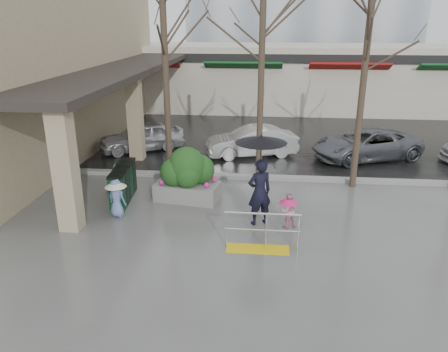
% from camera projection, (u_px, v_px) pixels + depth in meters
% --- Properties ---
extents(ground, '(120.00, 120.00, 0.00)m').
position_uv_depth(ground, '(213.00, 226.00, 12.37)').
color(ground, '#51514F').
rests_on(ground, ground).
extents(street_asphalt, '(120.00, 36.00, 0.01)m').
position_uv_depth(street_asphalt, '(248.00, 97.00, 32.97)').
color(street_asphalt, black).
rests_on(street_asphalt, ground).
extents(curb, '(120.00, 0.30, 0.15)m').
position_uv_depth(curb, '(226.00, 176.00, 16.09)').
color(curb, gray).
rests_on(curb, ground).
extents(near_building, '(6.00, 18.00, 8.00)m').
position_uv_depth(near_building, '(33.00, 56.00, 19.33)').
color(near_building, tan).
rests_on(near_building, ground).
extents(canopy_slab, '(2.80, 18.00, 0.25)m').
position_uv_depth(canopy_slab, '(125.00, 66.00, 19.08)').
color(canopy_slab, '#2D2823').
rests_on(canopy_slab, pillar_front).
extents(pillar_front, '(0.55, 0.55, 3.50)m').
position_uv_depth(pillar_front, '(65.00, 169.00, 11.67)').
color(pillar_front, tan).
rests_on(pillar_front, ground).
extents(pillar_back, '(0.55, 0.55, 3.50)m').
position_uv_depth(pillar_back, '(135.00, 118.00, 17.76)').
color(pillar_back, tan).
rests_on(pillar_back, ground).
extents(storefront_row, '(34.00, 6.74, 4.00)m').
position_uv_depth(storefront_row, '(277.00, 77.00, 28.33)').
color(storefront_row, beige).
rests_on(storefront_row, ground).
extents(handrail, '(1.90, 0.50, 1.03)m').
position_uv_depth(handrail, '(260.00, 236.00, 11.00)').
color(handrail, yellow).
rests_on(handrail, ground).
extents(tree_west, '(3.20, 3.20, 6.80)m').
position_uv_depth(tree_west, '(164.00, 34.00, 14.21)').
color(tree_west, '#382B21').
rests_on(tree_west, ground).
extents(tree_midwest, '(3.20, 3.20, 7.00)m').
position_uv_depth(tree_midwest, '(263.00, 29.00, 13.86)').
color(tree_midwest, '#382B21').
rests_on(tree_midwest, ground).
extents(tree_mideast, '(3.20, 3.20, 6.50)m').
position_uv_depth(tree_mideast, '(368.00, 42.00, 13.69)').
color(tree_mideast, '#382B21').
rests_on(tree_mideast, ground).
extents(woman, '(1.42, 1.42, 2.63)m').
position_uv_depth(woman, '(260.00, 173.00, 12.03)').
color(woman, black).
rests_on(woman, ground).
extents(child_pink, '(0.61, 0.56, 1.01)m').
position_uv_depth(child_pink, '(288.00, 208.00, 12.14)').
color(child_pink, pink).
rests_on(child_pink, ground).
extents(child_blue, '(0.66, 0.64, 1.16)m').
position_uv_depth(child_blue, '(116.00, 195.00, 12.78)').
color(child_blue, '#677CB8').
rests_on(child_blue, ground).
extents(planter, '(2.16, 1.32, 1.77)m').
position_uv_depth(planter, '(187.00, 175.00, 13.93)').
color(planter, slate).
rests_on(planter, ground).
extents(news_boxes, '(0.63, 2.06, 1.14)m').
position_uv_depth(news_boxes, '(123.00, 184.00, 13.97)').
color(news_boxes, '#0D391E').
rests_on(news_boxes, ground).
extents(car_a, '(3.96, 3.09, 1.26)m').
position_uv_depth(car_a, '(142.00, 137.00, 19.33)').
color(car_a, '#BDBCC2').
rests_on(car_a, ground).
extents(car_b, '(4.04, 2.30, 1.26)m').
position_uv_depth(car_b, '(252.00, 142.00, 18.56)').
color(car_b, silver).
rests_on(car_b, ground).
extents(car_c, '(4.98, 3.61, 1.26)m').
position_uv_depth(car_c, '(366.00, 144.00, 18.16)').
color(car_c, slate).
rests_on(car_c, ground).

